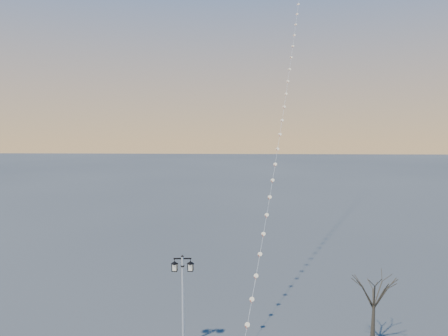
{
  "coord_description": "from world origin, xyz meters",
  "views": [
    {
      "loc": [
        0.32,
        -21.78,
        13.36
      ],
      "look_at": [
        -0.71,
        6.43,
        10.17
      ],
      "focal_mm": 32.59,
      "sensor_mm": 36.0,
      "label": 1
    }
  ],
  "objects": [
    {
      "name": "street_lamp",
      "position": [
        -2.96,
        1.22,
        3.1
      ],
      "size": [
        1.42,
        0.62,
        5.6
      ],
      "rotation": [
        0.0,
        0.0,
        0.05
      ],
      "color": "black",
      "rests_on": "ground"
    },
    {
      "name": "bare_tree",
      "position": [
        8.54,
        2.03,
        3.05
      ],
      "size": [
        2.64,
        2.64,
        4.39
      ],
      "rotation": [
        0.0,
        0.0,
        -0.14
      ],
      "color": "#383024",
      "rests_on": "ground"
    },
    {
      "name": "kite_train",
      "position": [
        5.52,
        21.21,
        21.46
      ],
      "size": [
        10.51,
        42.58,
        43.12
      ],
      "rotation": [
        0.0,
        0.0,
        0.4
      ],
      "color": "black",
      "rests_on": "ground"
    }
  ]
}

